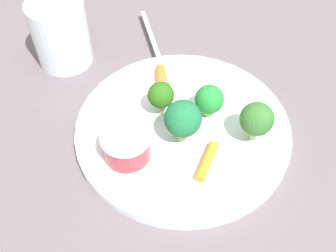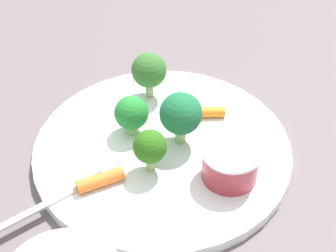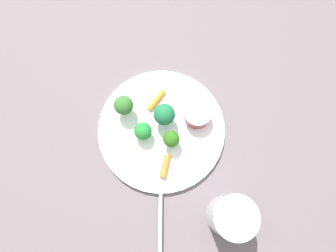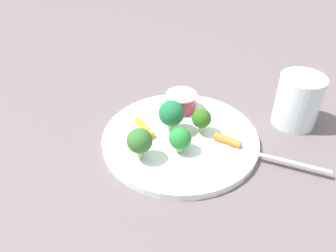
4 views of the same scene
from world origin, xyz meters
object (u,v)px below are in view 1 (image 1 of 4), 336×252
Objects in this scene: fork at (155,47)px; sauce_cup at (127,146)px; broccoli_floret_3 at (183,119)px; carrot_stick_1 at (161,80)px; carrot_stick_0 at (207,161)px; broccoli_floret_1 at (161,95)px; drinking_glass at (61,33)px; broccoli_floret_2 at (257,119)px; plate at (183,129)px; broccoli_floret_0 at (207,98)px.

sauce_cup is at bearing 138.50° from fork.
broccoli_floret_3 is 1.29× the size of carrot_stick_1.
carrot_stick_0 is 0.14m from carrot_stick_1.
sauce_cup is at bearing 48.51° from carrot_stick_0.
broccoli_floret_1 is (0.04, -0.07, 0.01)m from sauce_cup.
broccoli_floret_3 is at bearing -166.78° from drinking_glass.
broccoli_floret_1 is at bearing 151.46° from fork.
drinking_glass is (0.13, 0.08, 0.03)m from carrot_stick_1.
broccoli_floret_2 is 0.34× the size of fork.
drinking_glass is (0.06, 0.11, 0.03)m from fork.
carrot_stick_1 is at bearing 154.00° from fork.
plate is 4.67× the size of sauce_cup.
sauce_cup is at bearing 90.65° from plate.
fork is (0.14, -0.13, -0.02)m from sauce_cup.
sauce_cup is at bearing 129.38° from carrot_stick_1.
carrot_stick_0 is at bearing 168.93° from carrot_stick_1.
sauce_cup is at bearing 176.09° from drinking_glass.
broccoli_floret_0 is at bearing -84.20° from plate.
carrot_stick_0 reaches higher than fork.
carrot_stick_0 is (-0.06, 0.01, 0.01)m from plate.
sauce_cup is 1.21× the size of broccoli_floret_1.
carrot_stick_1 is 0.07m from fork.
broccoli_floret_1 is 0.50× the size of drinking_glass.
sauce_cup is 1.30× the size of broccoli_floret_0.
broccoli_floret_0 is at bearing -122.60° from broccoli_floret_1.
broccoli_floret_2 is at bearing -177.50° from fork.
broccoli_floret_3 is 0.23m from drinking_glass.
broccoli_floret_0 is 0.95× the size of carrot_stick_1.
broccoli_floret_2 reaches higher than broccoli_floret_0.
broccoli_floret_1 is 0.05m from broccoli_floret_3.
broccoli_floret_1 is 1.02× the size of carrot_stick_1.
carrot_stick_0 is at bearing 163.85° from fork.
carrot_stick_1 is at bearing -11.07° from carrot_stick_0.
carrot_stick_0 is (-0.10, -0.00, -0.02)m from broccoli_floret_1.
broccoli_floret_0 is at bearing -164.44° from carrot_stick_1.
broccoli_floret_2 reaches higher than fork.
sauce_cup is 0.12m from carrot_stick_1.
plate is 2.82× the size of drinking_glass.
broccoli_floret_0 is 0.93× the size of broccoli_floret_1.
broccoli_floret_1 is at bearing 35.64° from broccoli_floret_2.
broccoli_floret_2 is 0.29m from drinking_glass.
broccoli_floret_2 is at bearing -122.52° from broccoli_floret_3.
broccoli_floret_2 is (-0.06, -0.06, 0.04)m from plate.
broccoli_floret_3 reaches higher than carrot_stick_1.
plate is 0.05m from broccoli_floret_0.
fork is at bearing -16.15° from carrot_stick_0.
drinking_glass is at bearing 61.51° from fork.
broccoli_floret_0 is at bearing -68.66° from broccoli_floret_3.
carrot_stick_1 is (0.14, -0.03, 0.00)m from carrot_stick_0.
broccoli_floret_3 reaches higher than broccoli_floret_2.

